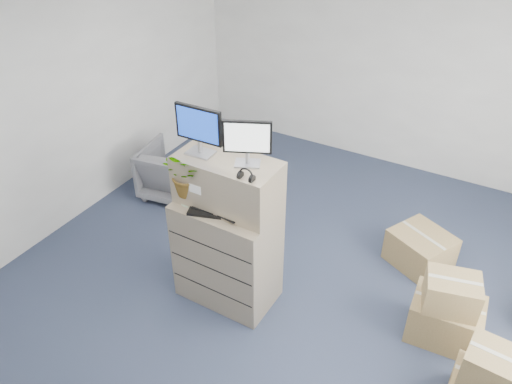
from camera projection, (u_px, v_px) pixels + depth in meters
ground at (277, 310)px, 5.12m from camera, size 7.00×7.00×0.00m
wall_back at (398, 72)px, 6.86m from camera, size 6.00×0.02×2.80m
filing_cabinet_lower at (227, 253)px, 5.01m from camera, size 0.98×0.61×1.13m
filing_cabinet_upper at (228, 183)px, 4.59m from camera, size 0.98×0.50×0.49m
monitor_left at (199, 128)px, 4.40m from camera, size 0.47×0.18×0.46m
monitor_right at (247, 140)px, 4.26m from camera, size 0.40×0.24×0.42m
headphones at (246, 175)px, 4.17m from camera, size 0.14×0.02×0.14m
keyboard at (218, 211)px, 4.61m from camera, size 0.58×0.38×0.03m
mouse at (248, 222)px, 4.46m from camera, size 0.12×0.09×0.04m
water_bottle at (239, 193)px, 4.61m from camera, size 0.09×0.09×0.30m
phone_dock at (222, 198)px, 4.72m from camera, size 0.08×0.06×0.16m
external_drive at (265, 207)px, 4.63m from camera, size 0.22×0.17×0.06m
tissue_box at (259, 201)px, 4.58m from camera, size 0.25×0.15×0.09m
potted_plant at (189, 179)px, 4.61m from camera, size 0.52×0.55×0.44m
office_chair at (173, 169)px, 6.67m from camera, size 0.87×0.83×0.78m
cardboard_boxes at (479, 309)px, 4.76m from camera, size 2.29×2.15×0.77m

